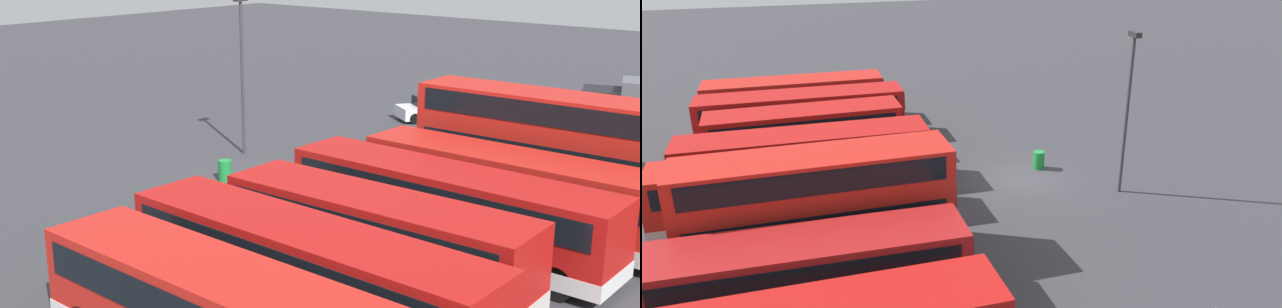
# 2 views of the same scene
# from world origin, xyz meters

# --- Properties ---
(ground_plane) EXTENTS (140.00, 140.00, 0.00)m
(ground_plane) POSITION_xyz_m (0.00, 0.00, 0.00)
(ground_plane) COLOR #38383D
(bus_single_deck_near_end) EXTENTS (2.89, 10.89, 2.95)m
(bus_single_deck_near_end) POSITION_xyz_m (-12.74, 11.11, 1.62)
(bus_single_deck_near_end) COLOR #B71411
(bus_single_deck_near_end) RESTS_ON ground
(bus_single_deck_second) EXTENTS (2.63, 10.38, 2.95)m
(bus_single_deck_second) POSITION_xyz_m (-8.91, 10.92, 1.62)
(bus_single_deck_second) COLOR #A51919
(bus_single_deck_second) RESTS_ON ground
(bus_double_decker_third) EXTENTS (2.90, 10.26, 4.55)m
(bus_double_decker_third) POSITION_xyz_m (-5.55, 10.46, 2.45)
(bus_double_decker_third) COLOR red
(bus_double_decker_third) RESTS_ON ground
(bus_single_deck_fourth) EXTENTS (2.68, 11.64, 2.95)m
(bus_single_deck_fourth) POSITION_xyz_m (-1.57, 11.41, 1.62)
(bus_single_deck_fourth) COLOR red
(bus_single_deck_fourth) RESTS_ON ground
(bus_single_deck_fifth) EXTENTS (2.63, 11.98, 2.95)m
(bus_single_deck_fifth) POSITION_xyz_m (1.68, 10.68, 1.62)
(bus_single_deck_fifth) COLOR #B71411
(bus_single_deck_fifth) RESTS_ON ground
(bus_single_deck_sixth) EXTENTS (2.93, 10.44, 2.95)m
(bus_single_deck_sixth) POSITION_xyz_m (5.56, 10.51, 1.62)
(bus_single_deck_sixth) COLOR #B71411
(bus_single_deck_sixth) RESTS_ON ground
(bus_single_deck_seventh) EXTENTS (2.66, 11.93, 2.95)m
(bus_single_deck_seventh) POSITION_xyz_m (8.92, 10.56, 1.62)
(bus_single_deck_seventh) COLOR #B71411
(bus_single_deck_seventh) RESTS_ON ground
(car_hatchback_silver) EXTENTS (4.46, 3.82, 1.43)m
(car_hatchback_silver) POSITION_xyz_m (-15.56, -0.99, 0.70)
(car_hatchback_silver) COLOR silver
(car_hatchback_silver) RESTS_ON ground
(lamp_post_tall) EXTENTS (0.70, 0.30, 7.83)m
(lamp_post_tall) POSITION_xyz_m (-2.77, -3.98, 4.59)
(lamp_post_tall) COLOR #38383D
(lamp_post_tall) RESTS_ON ground
(waste_bin_yellow) EXTENTS (0.60, 0.60, 0.95)m
(waste_bin_yellow) POSITION_xyz_m (1.01, -1.29, 0.47)
(waste_bin_yellow) COLOR #197F33
(waste_bin_yellow) RESTS_ON ground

